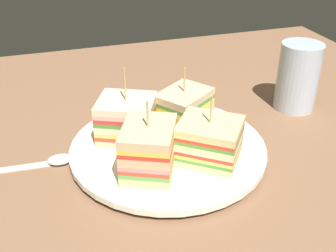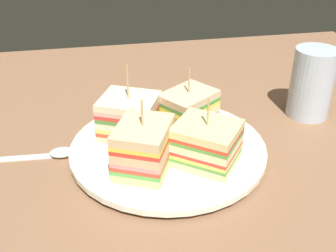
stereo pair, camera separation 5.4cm
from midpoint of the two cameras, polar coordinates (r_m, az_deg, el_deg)
ground_plane at (r=56.60cm, az=2.72°, el=-4.83°), size 104.70×93.61×1.80cm
plate at (r=55.57cm, az=2.77°, el=-3.29°), size 26.56×26.56×1.53cm
sandwich_wedge_0 at (r=51.10cm, az=8.36°, el=-2.54°), size 10.08×9.90×9.00cm
sandwich_wedge_1 at (r=58.66cm, az=5.45°, el=2.25°), size 9.46×8.99×8.96cm
sandwich_wedge_2 at (r=56.25cm, az=-2.69°, el=1.28°), size 9.71×9.27×10.32cm
sandwich_wedge_3 at (r=49.06cm, az=-0.32°, el=-3.12°), size 8.61×9.41×9.54cm
chip_pile at (r=54.38cm, az=2.47°, el=-1.76°), size 6.32×6.82×2.55cm
spoon at (r=57.08cm, az=-14.15°, el=-3.94°), size 14.58×2.61×1.00cm
drinking_glass at (r=68.52cm, az=21.57°, el=4.94°), size 6.61×6.61×11.01cm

